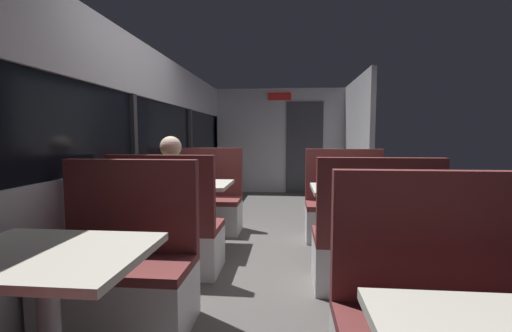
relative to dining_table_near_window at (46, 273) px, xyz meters
name	(u,v)px	position (x,y,z in m)	size (l,w,h in m)	color
ground_plane	(268,257)	(0.89, 2.09, -0.65)	(3.30, 9.20, 0.02)	#514F4C
carriage_window_panel_left	(132,150)	(-0.56, 2.09, 0.47)	(0.09, 8.48, 2.30)	#B2B2B7
carriage_end_bulkhead	(282,141)	(0.95, 6.28, 0.50)	(2.90, 0.11, 2.30)	#B2B2B7
carriage_aisle_panel_right	(357,142)	(2.34, 5.09, 0.51)	(0.08, 2.40, 2.30)	#B2B2B7
dining_table_near_window	(46,273)	(0.00, 0.00, 0.00)	(0.90, 0.70, 0.74)	#9E9EA3
bench_near_window_facing_entry	(122,277)	(0.00, 0.70, -0.31)	(0.95, 0.50, 1.10)	silver
dining_table_mid_window	(190,192)	(0.00, 2.30, 0.00)	(0.90, 0.70, 0.74)	#9E9EA3
bench_mid_window_facing_end	(169,237)	(0.00, 1.60, -0.31)	(0.95, 0.50, 1.10)	silver
bench_mid_window_facing_entry	(205,207)	(0.00, 3.00, -0.31)	(0.95, 0.50, 1.10)	silver
dining_table_rear_aisle	(357,198)	(1.79, 2.10, 0.00)	(0.90, 0.70, 0.74)	#9E9EA3
bench_rear_aisle_facing_end	(373,250)	(1.79, 1.40, -0.31)	(0.95, 0.50, 1.10)	silver
bench_rear_aisle_facing_entry	(345,213)	(1.79, 2.80, -0.31)	(0.95, 0.50, 1.10)	silver
seated_passenger	(171,213)	(0.00, 1.67, -0.10)	(0.47, 0.55, 1.26)	#26262D
coffee_cup_primary	(368,184)	(1.88, 2.05, 0.15)	(0.07, 0.07, 0.09)	white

